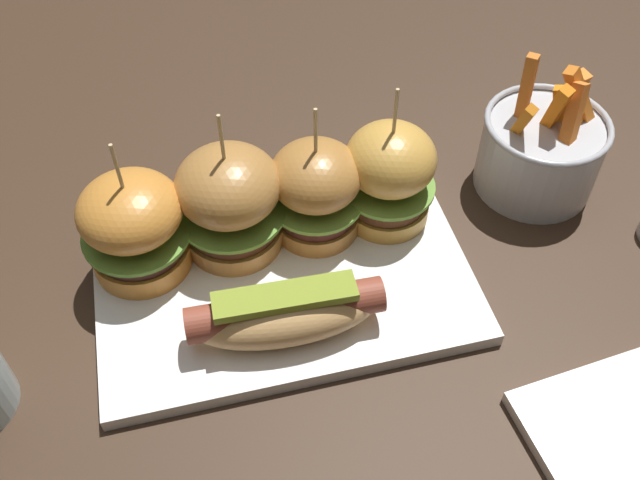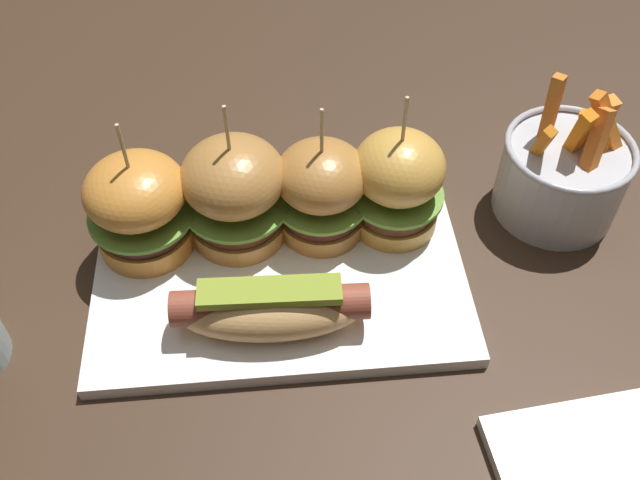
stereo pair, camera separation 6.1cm
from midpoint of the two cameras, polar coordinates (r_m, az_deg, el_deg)
The scene contains 8 objects.
ground_plane at distance 0.65m, azimuth -5.55°, elevation -3.82°, with size 3.00×3.00×0.00m, color #382619.
platter_main at distance 0.64m, azimuth -5.60°, elevation -3.45°, with size 0.33×0.21×0.01m, color white.
hot_dog at distance 0.58m, azimuth -5.77°, elevation -5.97°, with size 0.16×0.06×0.05m.
slider_far_left at distance 0.64m, azimuth -17.36°, elevation 0.94°, with size 0.10×0.10×0.14m.
slider_center_left at distance 0.63m, azimuth -9.99°, elevation 2.99°, with size 0.10×0.10×0.15m.
slider_center_right at distance 0.64m, azimuth -3.06°, elevation 3.89°, with size 0.09×0.09×0.14m.
slider_far_right at distance 0.65m, azimuth 2.90°, elevation 5.15°, with size 0.09×0.09×0.15m.
fries_bucket at distance 0.73m, azimuth 15.01°, elevation 6.83°, with size 0.12×0.12×0.14m.
Camera 1 is at (-0.06, -0.39, 0.51)m, focal length 39.92 mm.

